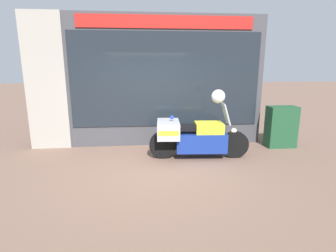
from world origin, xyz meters
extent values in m
plane|color=#7A5B4C|center=(0.00, 0.00, 0.00)|extent=(60.00, 60.00, 0.00)
cube|color=#424247|center=(0.00, 2.00, 1.73)|extent=(6.23, 0.40, 3.45)
cube|color=#A39E93|center=(-2.61, 2.03, 1.73)|extent=(1.02, 0.55, 3.45)
cube|color=#1E262D|center=(0.47, 1.79, 1.78)|extent=(4.98, 0.02, 2.45)
cube|color=red|center=(0.47, 1.78, 3.22)|extent=(4.48, 0.03, 0.32)
cube|color=slate|center=(0.43, 2.01, 0.28)|extent=(4.76, 0.30, 0.55)
cube|color=silver|center=(0.43, 2.15, 1.14)|extent=(4.76, 0.02, 1.21)
cube|color=beige|center=(0.43, 2.01, 1.73)|extent=(4.76, 0.30, 0.02)
cube|color=black|center=(-1.06, 2.01, 1.77)|extent=(0.18, 0.04, 0.06)
cube|color=#195623|center=(0.43, 2.01, 1.77)|extent=(0.18, 0.04, 0.06)
cube|color=navy|center=(1.93, 2.01, 1.77)|extent=(0.18, 0.04, 0.06)
cube|color=#2D8E42|center=(-1.24, 1.94, 0.69)|extent=(0.19, 0.04, 0.27)
cube|color=yellow|center=(-0.12, 1.94, 0.69)|extent=(0.19, 0.03, 0.27)
cube|color=#2866B7|center=(0.99, 1.94, 0.69)|extent=(0.19, 0.04, 0.27)
cube|color=white|center=(2.10, 1.94, 0.69)|extent=(0.19, 0.03, 0.27)
cylinder|color=black|center=(1.99, 0.62, 0.32)|extent=(0.65, 0.18, 0.64)
cylinder|color=black|center=(0.29, 0.74, 0.32)|extent=(0.65, 0.18, 0.64)
cube|color=navy|center=(1.18, 0.67, 0.40)|extent=(1.20, 0.63, 0.44)
cube|color=yellow|center=(1.36, 0.66, 0.72)|extent=(0.67, 0.53, 0.26)
cube|color=black|center=(0.92, 0.69, 0.74)|extent=(0.70, 0.46, 0.10)
cube|color=#B7B7BC|center=(0.42, 0.73, 0.70)|extent=(0.56, 0.83, 0.38)
cube|color=yellow|center=(0.42, 0.73, 0.70)|extent=(0.51, 0.83, 0.11)
cube|color=#B2BCC6|center=(1.74, 0.63, 1.06)|extent=(0.20, 0.39, 0.49)
sphere|color=white|center=(1.95, 0.62, 0.65)|extent=(0.14, 0.14, 0.14)
sphere|color=blue|center=(0.50, 0.72, 0.98)|extent=(0.09, 0.09, 0.09)
cube|color=#1E4C2D|center=(3.52, 1.34, 0.55)|extent=(0.76, 0.41, 1.10)
sphere|color=white|center=(1.55, 0.65, 1.46)|extent=(0.31, 0.31, 0.31)
camera|label=1|loc=(-0.15, -5.17, 2.14)|focal=28.00mm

